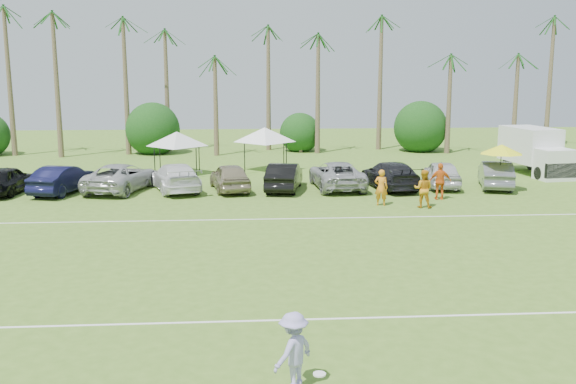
{
  "coord_description": "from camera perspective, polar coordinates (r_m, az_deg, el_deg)",
  "views": [
    {
      "loc": [
        1.33,
        -14.28,
        6.61
      ],
      "look_at": [
        3.16,
        12.11,
        1.6
      ],
      "focal_mm": 40.0,
      "sensor_mm": 36.0,
      "label": 1
    }
  ],
  "objects": [
    {
      "name": "ground",
      "position": [
        15.79,
        -8.69,
        -14.14
      ],
      "size": [
        120.0,
        120.0,
        0.0
      ],
      "primitive_type": "plane",
      "color": "#4B7122",
      "rests_on": "ground"
    },
    {
      "name": "field_lines",
      "position": [
        23.28,
        -7.11,
        -5.84
      ],
      "size": [
        80.0,
        12.1,
        0.01
      ],
      "color": "white",
      "rests_on": "ground"
    },
    {
      "name": "palm_tree_1",
      "position": [
        55.43,
        -23.78,
        11.64
      ],
      "size": [
        2.4,
        2.4,
        9.9
      ],
      "color": "brown",
      "rests_on": "ground"
    },
    {
      "name": "palm_tree_2",
      "position": [
        54.02,
        -18.73,
        12.93
      ],
      "size": [
        2.4,
        2.4,
        10.9
      ],
      "color": "brown",
      "rests_on": "ground"
    },
    {
      "name": "palm_tree_3",
      "position": [
        53.22,
        -14.49,
        14.11
      ],
      "size": [
        2.4,
        2.4,
        11.9
      ],
      "color": "brown",
      "rests_on": "ground"
    },
    {
      "name": "palm_tree_4",
      "position": [
        52.56,
        -9.98,
        11.51
      ],
      "size": [
        2.4,
        2.4,
        8.9
      ],
      "color": "brown",
      "rests_on": "ground"
    },
    {
      "name": "palm_tree_5",
      "position": [
        52.33,
        -5.54,
        12.58
      ],
      "size": [
        2.4,
        2.4,
        9.9
      ],
      "color": "brown",
      "rests_on": "ground"
    },
    {
      "name": "palm_tree_6",
      "position": [
        52.41,
        -1.06,
        13.56
      ],
      "size": [
        2.4,
        2.4,
        10.9
      ],
      "color": "brown",
      "rests_on": "ground"
    },
    {
      "name": "palm_tree_7",
      "position": [
        52.82,
        3.42,
        14.45
      ],
      "size": [
        2.4,
        2.4,
        11.9
      ],
      "color": "brown",
      "rests_on": "ground"
    },
    {
      "name": "palm_tree_8",
      "position": [
        53.57,
        8.81,
        11.53
      ],
      "size": [
        2.4,
        2.4,
        8.9
      ],
      "color": "brown",
      "rests_on": "ground"
    },
    {
      "name": "palm_tree_9",
      "position": [
        54.9,
        14.05,
        12.23
      ],
      "size": [
        2.4,
        2.4,
        9.9
      ],
      "color": "brown",
      "rests_on": "ground"
    },
    {
      "name": "palm_tree_10",
      "position": [
        56.65,
        19.03,
        12.78
      ],
      "size": [
        2.4,
        2.4,
        10.9
      ],
      "color": "brown",
      "rests_on": "ground"
    },
    {
      "name": "palm_tree_11",
      "position": [
        58.34,
        22.8,
        13.3
      ],
      "size": [
        2.4,
        2.4,
        11.9
      ],
      "color": "brown",
      "rests_on": "ground"
    },
    {
      "name": "bush_tree_1",
      "position": [
        54.0,
        -11.79,
        5.38
      ],
      "size": [
        4.0,
        4.0,
        4.0
      ],
      "color": "brown",
      "rests_on": "ground"
    },
    {
      "name": "bush_tree_2",
      "position": [
        53.7,
        1.06,
        5.58
      ],
      "size": [
        4.0,
        4.0,
        4.0
      ],
      "color": "brown",
      "rests_on": "ground"
    },
    {
      "name": "bush_tree_3",
      "position": [
        55.47,
        11.45,
        5.53
      ],
      "size": [
        4.0,
        4.0,
        4.0
      ],
      "color": "brown",
      "rests_on": "ground"
    },
    {
      "name": "sideline_player_a",
      "position": [
        32.16,
        8.28,
        0.4
      ],
      "size": [
        0.76,
        0.6,
        1.81
      ],
      "primitive_type": "imported",
      "rotation": [
        0.0,
        0.0,
        2.85
      ],
      "color": "orange",
      "rests_on": "ground"
    },
    {
      "name": "sideline_player_b",
      "position": [
        32.02,
        11.94,
        0.28
      ],
      "size": [
        1.1,
        0.99,
        1.87
      ],
      "primitive_type": "imported",
      "rotation": [
        0.0,
        0.0,
        2.77
      ],
      "color": "orange",
      "rests_on": "ground"
    },
    {
      "name": "sideline_player_c",
      "position": [
        34.21,
        13.38,
        0.92
      ],
      "size": [
        1.18,
        0.62,
        1.92
      ],
      "primitive_type": "imported",
      "rotation": [
        0.0,
        0.0,
        3.0
      ],
      "color": "orange",
      "rests_on": "ground"
    },
    {
      "name": "box_truck",
      "position": [
        44.4,
        21.16,
        3.51
      ],
      "size": [
        2.89,
        6.01,
        2.98
      ],
      "rotation": [
        0.0,
        0.0,
        0.13
      ],
      "color": "white",
      "rests_on": "ground"
    },
    {
      "name": "canopy_tent_left",
      "position": [
        41.78,
        -9.86,
        5.31
      ],
      "size": [
        4.01,
        4.01,
        3.25
      ],
      "color": "black",
      "rests_on": "ground"
    },
    {
      "name": "canopy_tent_right",
      "position": [
        42.83,
        -2.09,
        5.76
      ],
      "size": [
        4.2,
        4.2,
        3.4
      ],
      "color": "black",
      "rests_on": "ground"
    },
    {
      "name": "market_umbrella",
      "position": [
        37.37,
        18.45,
        3.63
      ],
      "size": [
        2.35,
        2.35,
        2.62
      ],
      "color": "black",
      "rests_on": "ground"
    },
    {
      "name": "frisbee_player",
      "position": [
        13.8,
        0.49,
        -13.97
      ],
      "size": [
        1.26,
        1.21,
        1.69
      ],
      "rotation": [
        0.0,
        0.0,
        3.92
      ],
      "color": "#A59CDE",
      "rests_on": "ground"
    },
    {
      "name": "parked_car_0",
      "position": [
        38.15,
        -23.76,
        1.0
      ],
      "size": [
        2.3,
        4.7,
        1.54
      ],
      "primitive_type": "imported",
      "rotation": [
        0.0,
        0.0,
        3.03
      ],
      "color": "black",
      "rests_on": "ground"
    },
    {
      "name": "parked_car_1",
      "position": [
        37.17,
        -19.39,
        1.07
      ],
      "size": [
        2.8,
        4.94,
        1.54
      ],
      "primitive_type": "imported",
      "rotation": [
        0.0,
        0.0,
        2.88
      ],
      "color": "black",
      "rests_on": "ground"
    },
    {
      "name": "parked_car_2",
      "position": [
        36.96,
        -14.64,
        1.28
      ],
      "size": [
        3.87,
        6.01,
        1.54
      ],
      "primitive_type": "imported",
      "rotation": [
        0.0,
        0.0,
        2.89
      ],
      "color": "#ADADAD",
      "rests_on": "ground"
    },
    {
      "name": "parked_car_3",
      "position": [
        36.35,
        -9.98,
        1.32
      ],
      "size": [
        3.63,
        5.71,
        1.54
      ],
      "primitive_type": "imported",
      "rotation": [
        0.0,
        0.0,
        3.44
      ],
      "color": "white",
      "rests_on": "ground"
    },
    {
      "name": "parked_car_4",
      "position": [
        36.01,
        -5.19,
        1.34
      ],
      "size": [
        2.63,
        4.78,
        1.54
      ],
      "primitive_type": "imported",
      "rotation": [
        0.0,
        0.0,
        3.33
      ],
      "color": "gray",
      "rests_on": "ground"
    },
    {
      "name": "parked_car_5",
      "position": [
        35.99,
        -0.35,
        1.38
      ],
      "size": [
        2.48,
        4.9,
        1.54
      ],
      "primitive_type": "imported",
      "rotation": [
        0.0,
        0.0,
        2.95
      ],
      "color": "black",
      "rests_on": "ground"
    },
    {
      "name": "parked_car_6",
      "position": [
        36.67,
        4.36,
        1.53
      ],
      "size": [
        2.89,
        5.69,
        1.54
      ],
      "primitive_type": "imported",
      "rotation": [
        0.0,
        0.0,
        3.2
      ],
      "color": "#A0A1A2",
      "rests_on": "ground"
    },
    {
      "name": "parked_car_7",
      "position": [
        37.0,
        9.08,
        1.51
      ],
      "size": [
        2.82,
        5.55,
        1.54
      ],
      "primitive_type": "imported",
      "rotation": [
        0.0,
        0.0,
        3.27
      ],
      "color": "black",
      "rests_on": "ground"
    },
    {
      "name": "parked_car_8",
      "position": [
        37.99,
        13.48,
        1.58
      ],
      "size": [
        2.47,
        4.74,
        1.54
      ],
      "primitive_type": "imported",
      "rotation": [
        0.0,
        0.0,
        2.99
      ],
      "color": "silver",
      "rests_on": "ground"
    },
    {
      "name": "parked_car_9",
      "position": [
        38.63,
        17.96,
        1.5
      ],
      "size": [
        2.84,
        4.95,
        1.54
      ],
      "primitive_type": "imported",
      "rotation": [
        0.0,
        0.0,
        2.87
      ],
      "color": "slate",
      "rests_on": "ground"
    }
  ]
}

